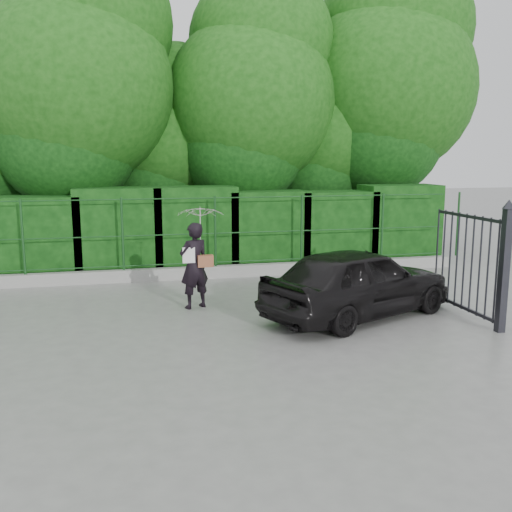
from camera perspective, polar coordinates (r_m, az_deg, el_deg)
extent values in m
plane|color=gray|center=(10.38, -2.27, -7.37)|extent=(80.00, 80.00, 0.00)
cube|color=#9E9E99|center=(14.66, -5.59, -1.65)|extent=(14.00, 0.25, 0.30)
cylinder|color=#16421A|center=(14.55, -22.29, 1.76)|extent=(0.06, 0.06, 1.80)
cylinder|color=#16421A|center=(14.36, -13.20, 2.14)|extent=(0.06, 0.06, 1.80)
cylinder|color=#16421A|center=(14.54, -4.10, 2.47)|extent=(0.06, 0.06, 1.80)
cylinder|color=#16421A|center=(15.07, 4.58, 2.73)|extent=(0.06, 0.06, 1.80)
cylinder|color=#16421A|center=(15.91, 12.51, 2.91)|extent=(0.06, 0.06, 1.80)
cylinder|color=#16421A|center=(17.03, 19.52, 3.03)|extent=(0.06, 0.06, 1.80)
cylinder|color=#16421A|center=(14.61, -5.61, -0.69)|extent=(13.60, 0.03, 0.03)
cylinder|color=#16421A|center=(14.49, -5.66, 2.22)|extent=(13.60, 0.03, 0.03)
cylinder|color=#16421A|center=(14.39, -5.72, 5.77)|extent=(13.60, 0.03, 0.03)
cube|color=black|center=(15.52, -20.96, 1.74)|extent=(2.20, 1.20, 2.09)
cube|color=black|center=(15.36, -13.57, 2.41)|extent=(2.20, 1.20, 2.29)
cube|color=black|center=(15.47, -6.14, 2.69)|extent=(2.20, 1.20, 2.29)
cube|color=black|center=(15.84, 1.06, 2.65)|extent=(2.20, 1.20, 2.14)
cube|color=black|center=(16.45, 7.84, 2.77)|extent=(2.20, 1.20, 2.11)
cube|color=black|center=(17.25, 14.08, 3.16)|extent=(2.20, 1.20, 2.27)
cylinder|color=black|center=(17.00, -17.09, 6.70)|extent=(0.36, 0.36, 4.50)
sphere|color=#14470F|center=(17.08, -17.57, 15.78)|extent=(5.40, 5.40, 5.40)
cylinder|color=black|center=(18.35, -8.88, 5.27)|extent=(0.36, 0.36, 3.25)
sphere|color=#14470F|center=(18.29, -9.05, 11.37)|extent=(3.90, 3.90, 3.90)
cylinder|color=black|center=(17.69, -0.52, 6.85)|extent=(0.36, 0.36, 4.25)
sphere|color=#14470F|center=(17.73, -0.53, 15.10)|extent=(5.10, 5.10, 5.10)
cylinder|color=black|center=(19.07, 6.40, 5.89)|extent=(0.36, 0.36, 3.50)
sphere|color=#14470F|center=(19.04, 6.53, 12.20)|extent=(4.20, 4.20, 4.20)
cylinder|color=black|center=(19.44, 12.46, 7.64)|extent=(0.36, 0.36, 4.75)
sphere|color=#14470F|center=(19.54, 12.78, 16.01)|extent=(5.70, 5.70, 5.70)
cube|color=#24242A|center=(10.88, 23.54, -1.42)|extent=(0.14, 0.14, 2.20)
cone|color=#24242A|center=(10.73, 23.98, 4.77)|extent=(0.22, 0.22, 0.16)
cube|color=#24242A|center=(12.00, 19.97, -4.83)|extent=(0.05, 2.00, 0.06)
cube|color=#24242A|center=(11.69, 20.49, 3.73)|extent=(0.05, 2.00, 0.06)
cylinder|color=#24242A|center=(11.05, 22.91, -1.48)|extent=(0.04, 0.04, 1.90)
cylinder|color=#24242A|center=(11.25, 22.17, -1.24)|extent=(0.04, 0.04, 1.90)
cylinder|color=#24242A|center=(11.45, 21.45, -1.01)|extent=(0.04, 0.04, 1.90)
cylinder|color=#24242A|center=(11.65, 20.76, -0.78)|extent=(0.04, 0.04, 1.90)
cylinder|color=#24242A|center=(11.86, 20.09, -0.56)|extent=(0.04, 0.04, 1.90)
cylinder|color=#24242A|center=(12.06, 19.45, -0.35)|extent=(0.04, 0.04, 1.90)
cylinder|color=#24242A|center=(12.27, 18.83, -0.15)|extent=(0.04, 0.04, 1.90)
cylinder|color=#24242A|center=(12.48, 18.23, 0.05)|extent=(0.04, 0.04, 1.90)
cylinder|color=#24242A|center=(12.69, 17.64, 0.24)|extent=(0.04, 0.04, 1.90)
imported|color=black|center=(11.69, -6.20, -0.96)|extent=(0.76, 0.64, 1.77)
imported|color=silver|center=(11.64, -5.57, 2.86)|extent=(0.95, 0.96, 0.87)
cube|color=brown|center=(11.62, -5.09, -0.50)|extent=(0.32, 0.15, 0.24)
cube|color=white|center=(11.52, -6.74, 0.08)|extent=(0.25, 0.02, 0.32)
imported|color=black|center=(11.19, 10.21, -2.55)|extent=(4.41, 3.16, 1.39)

